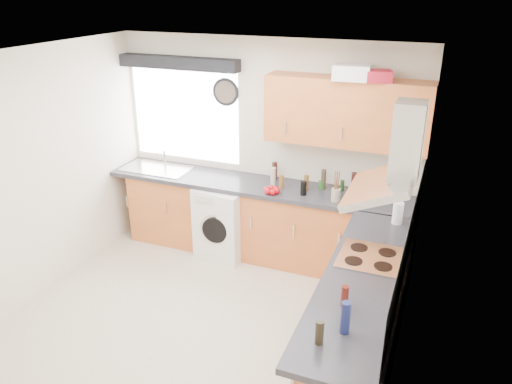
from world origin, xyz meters
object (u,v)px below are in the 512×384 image
at_px(oven, 366,306).
at_px(upper_cabinets, 347,112).
at_px(extractor_hood, 394,163).
at_px(washing_machine, 226,220).

bearing_deg(oven, upper_cabinets, 112.54).
xyz_separation_m(oven, extractor_hood, (0.10, -0.00, 1.34)).
xyz_separation_m(extractor_hood, upper_cabinets, (-0.65, 1.33, 0.03)).
xyz_separation_m(extractor_hood, washing_machine, (-1.96, 1.10, -1.34)).
height_order(extractor_hood, upper_cabinets, upper_cabinets).
height_order(oven, upper_cabinets, upper_cabinets).
relative_size(extractor_hood, washing_machine, 0.91).
relative_size(extractor_hood, upper_cabinets, 0.46).
bearing_deg(washing_machine, oven, -22.97).
bearing_deg(extractor_hood, washing_machine, 150.68).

